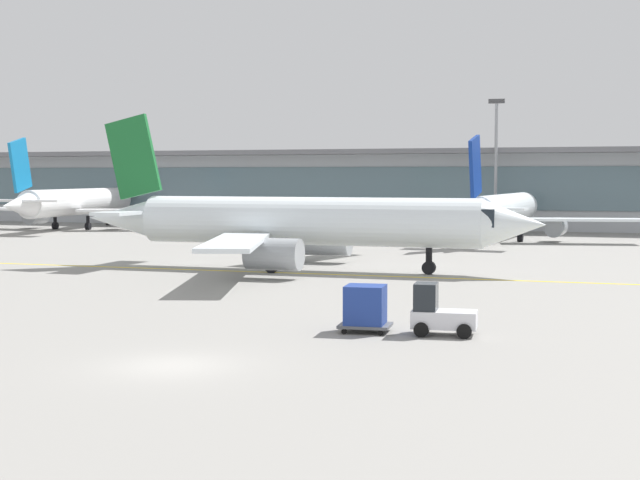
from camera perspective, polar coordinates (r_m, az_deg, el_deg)
ground_plane at (r=32.25m, az=-9.06°, el=-7.62°), size 400.00×400.00×0.00m
taxiway_centreline_stripe at (r=61.37m, az=-1.27°, el=-2.05°), size 109.98×2.72×0.01m
terminal_concourse at (r=114.33m, az=11.34°, el=3.14°), size 207.64×11.00×9.60m
gate_airplane_0 at (r=115.71m, az=-14.67°, el=2.22°), size 29.42×31.80×10.53m
gate_airplane_1 at (r=93.85m, az=11.13°, el=1.80°), size 28.05×30.24×10.01m
taxiing_regional_jet at (r=63.12m, az=-1.02°, el=1.07°), size 32.68×30.45×10.84m
baggage_tug at (r=38.03m, az=7.29°, el=-4.46°), size 2.73×1.85×2.10m
cargo_dolly_lead at (r=38.42m, az=2.79°, el=-4.11°), size 2.25×1.81×1.94m
apron_light_mast_1 at (r=107.03m, az=10.73°, el=4.85°), size 1.80×0.36×15.02m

